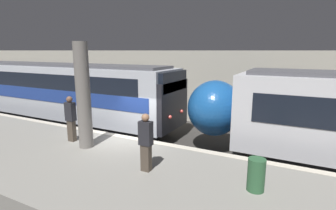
{
  "coord_description": "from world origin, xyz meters",
  "views": [
    {
      "loc": [
        6.27,
        -8.49,
        4.55
      ],
      "look_at": [
        1.35,
        1.1,
        2.3
      ],
      "focal_mm": 28.0,
      "sensor_mm": 36.0,
      "label": 1
    }
  ],
  "objects_px": {
    "train_boxy": "(43,91)",
    "person_walking": "(71,118)",
    "person_waiting": "(146,141)",
    "trash_bin": "(256,175)",
    "support_pillar_near": "(83,96)"
  },
  "relations": [
    {
      "from": "train_boxy",
      "to": "person_walking",
      "type": "distance_m",
      "value": 8.23
    },
    {
      "from": "train_boxy",
      "to": "person_walking",
      "type": "relative_size",
      "value": 10.73
    },
    {
      "from": "train_boxy",
      "to": "person_waiting",
      "type": "bearing_deg",
      "value": -25.0
    },
    {
      "from": "person_walking",
      "to": "train_boxy",
      "type": "bearing_deg",
      "value": 148.93
    },
    {
      "from": "person_waiting",
      "to": "trash_bin",
      "type": "height_order",
      "value": "person_waiting"
    },
    {
      "from": "person_waiting",
      "to": "train_boxy",
      "type": "bearing_deg",
      "value": 155.0
    },
    {
      "from": "support_pillar_near",
      "to": "person_waiting",
      "type": "bearing_deg",
      "value": -12.64
    },
    {
      "from": "support_pillar_near",
      "to": "person_waiting",
      "type": "distance_m",
      "value": 3.24
    },
    {
      "from": "support_pillar_near",
      "to": "train_boxy",
      "type": "distance_m",
      "value": 9.21
    },
    {
      "from": "support_pillar_near",
      "to": "trash_bin",
      "type": "xyz_separation_m",
      "value": [
        6.07,
        -0.36,
        -1.47
      ]
    },
    {
      "from": "person_walking",
      "to": "support_pillar_near",
      "type": "bearing_deg",
      "value": -12.66
    },
    {
      "from": "train_boxy",
      "to": "person_waiting",
      "type": "relative_size",
      "value": 11.01
    },
    {
      "from": "person_walking",
      "to": "trash_bin",
      "type": "distance_m",
      "value": 7.06
    },
    {
      "from": "person_waiting",
      "to": "person_walking",
      "type": "bearing_deg",
      "value": 167.35
    },
    {
      "from": "person_waiting",
      "to": "person_walking",
      "type": "distance_m",
      "value": 4.06
    }
  ]
}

